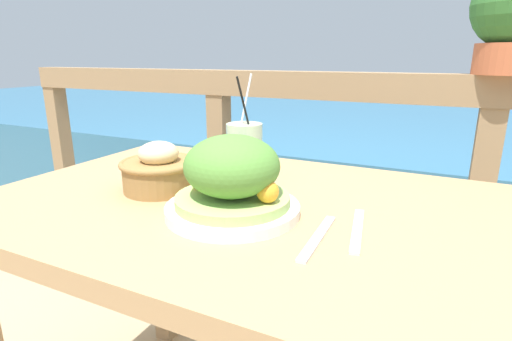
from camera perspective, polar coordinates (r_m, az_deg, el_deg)
The scene contains 8 objects.
patio_table at distance 0.86m, azimuth -0.57°, elevation -10.76°, with size 1.12×0.72×0.71m.
railing_fence at distance 1.39m, azimuth 11.00°, elevation 2.85°, with size 2.80×0.08×0.95m.
sea_backdrop at distance 3.90m, azimuth 20.45°, elevation 4.03°, with size 12.00×4.00×0.52m.
salad_plate at distance 0.73m, azimuth -3.43°, elevation -1.51°, with size 0.25×0.25×0.15m.
drink_glass at distance 0.95m, azimuth -1.65°, elevation 2.72°, with size 0.08×0.08×0.25m.
bread_basket at distance 0.90m, azimuth -13.61°, elevation 0.07°, with size 0.17×0.17×0.11m.
fork at distance 0.66m, azimuth 8.81°, elevation -9.42°, with size 0.02×0.18×0.00m.
knife at distance 0.71m, azimuth 14.27°, elevation -8.21°, with size 0.05×0.18×0.00m.
Camera 1 is at (0.34, -0.69, 1.00)m, focal length 28.00 mm.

